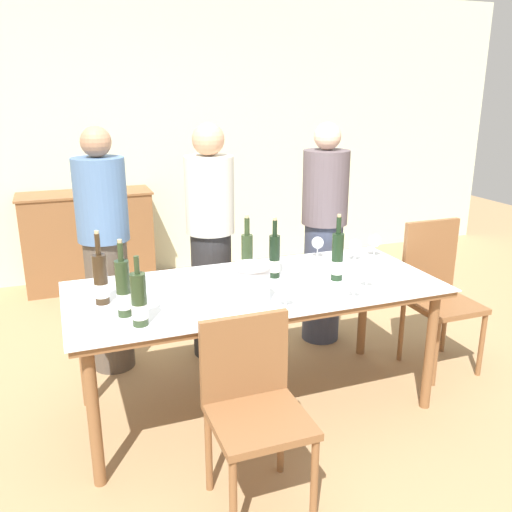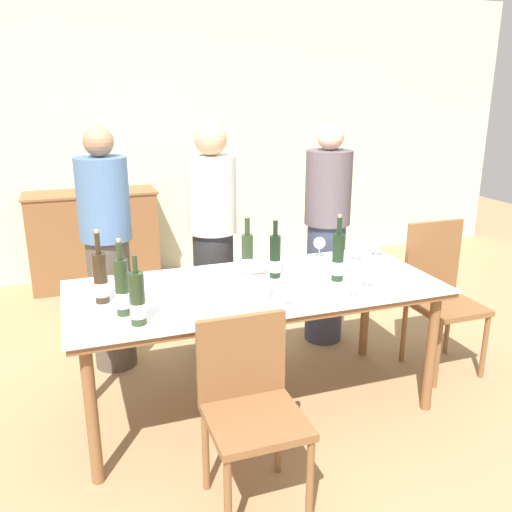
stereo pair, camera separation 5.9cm
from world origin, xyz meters
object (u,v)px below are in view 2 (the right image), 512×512
Objects in this scene: sideboard_cabinet at (94,239)px; wine_bottle_4 at (101,279)px; wine_bottle_3 at (137,300)px; wine_glass_2 at (284,292)px; wine_glass_5 at (377,242)px; wine_bottle_0 at (122,289)px; wine_glass_3 at (367,272)px; person_guest_left at (213,244)px; wine_bottle_5 at (338,258)px; ice_bucket at (251,283)px; wine_glass_1 at (319,244)px; wine_bottle_1 at (247,259)px; wine_bottle_2 at (275,257)px; wine_glass_0 at (354,283)px; chair_right_end at (439,287)px; person_guest_right at (326,236)px; wine_glass_4 at (357,247)px; person_host at (108,253)px; chair_near_front at (250,399)px; dining_table at (256,297)px.

wine_bottle_4 is at bearing -91.87° from sideboard_cabinet.
wine_bottle_3 is 0.73m from wine_glass_2.
wine_glass_5 is (1.78, 0.20, -0.02)m from wine_bottle_4.
wine_glass_5 is at bearing 13.58° from wine_bottle_0.
wine_bottle_0 is 2.66× the size of wine_glass_3.
wine_glass_5 is at bearing 6.57° from wine_bottle_4.
wine_bottle_4 is at bearing -137.89° from person_guest_left.
wine_bottle_4 is 1.00× the size of wine_bottle_5.
wine_bottle_4 reaches higher than ice_bucket.
wine_bottle_1 is at bearing -154.72° from wine_glass_1.
ice_bucket reaches higher than sideboard_cabinet.
wine_bottle_2 is 0.22× the size of person_guest_left.
wine_bottle_3 is at bearing 176.49° from wine_glass_2.
wine_bottle_4 is at bearing 162.25° from wine_glass_0.
wine_glass_0 is at bearing -9.71° from wine_bottle_0.
ice_bucket is at bearing -167.89° from chair_right_end.
wine_bottle_4 is 2.94× the size of wine_glass_0.
person_guest_left is (-0.20, 0.65, -0.08)m from wine_bottle_2.
sideboard_cabinet is 2.42m from person_guest_right.
wine_bottle_1 is 0.24× the size of person_guest_left.
wine_glass_4 is (1.52, -2.32, 0.42)m from sideboard_cabinet.
wine_glass_0 is 0.08× the size of person_guest_left.
wine_glass_2 is at bearing -170.44° from wine_glass_3.
sideboard_cabinet is 2.87m from wine_glass_5.
wine_bottle_4 is at bearing -96.88° from person_host.
sideboard_cabinet is at bearing 103.38° from ice_bucket.
chair_right_end is (2.04, 0.39, -0.33)m from wine_bottle_3.
wine_bottle_4 is (-0.09, 0.20, -0.01)m from wine_bottle_0.
ice_bucket is 0.97m from wine_glass_4.
wine_bottle_2 reaches higher than wine_glass_0.
person_host reaches higher than chair_near_front.
wine_bottle_4 is at bearing -167.53° from wine_glass_1.
ice_bucket is at bearing -139.54° from wine_glass_1.
wine_bottle_4 is 0.78m from person_host.
wine_glass_4 is 0.09× the size of person_guest_right.
person_host reaches higher than wine_bottle_5.
dining_table is 0.53m from wine_bottle_5.
person_guest_right reaches higher than wine_bottle_5.
person_guest_left is (0.71, 0.92, -0.09)m from wine_bottle_0.
sideboard_cabinet is 2.53m from wine_bottle_4.
wine_glass_3 is at bearing -126.36° from wine_glass_5.
chair_right_end is 2.23m from person_host.
ice_bucket is 0.21× the size of chair_right_end.
person_guest_left is (0.65, 1.06, -0.07)m from wine_bottle_3.
person_guest_right is at bearing 70.64° from wine_glass_0.
wine_glass_0 is 0.39m from wine_glass_2.
wine_glass_4 is at bearing 168.95° from chair_right_end.
dining_table is at bearing 155.88° from wine_glass_3.
wine_glass_2 is at bearing -148.08° from wine_bottle_5.
person_host is at bearing 141.94° from wine_bottle_2.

